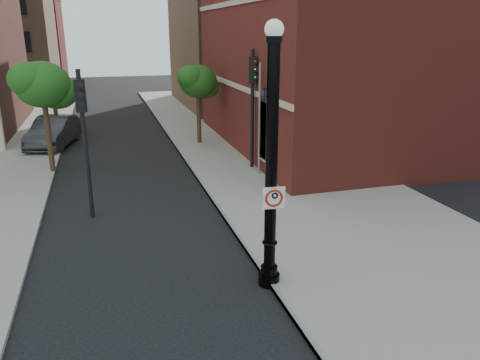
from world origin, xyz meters
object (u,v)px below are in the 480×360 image
object	(u,v)px
lamppost	(271,173)
traffic_signal_left	(83,121)
traffic_signal_right	(253,90)
parked_car	(54,132)
no_parking_sign	(274,198)

from	to	relation	value
lamppost	traffic_signal_left	size ratio (longest dim) A/B	1.28
traffic_signal_right	traffic_signal_left	bearing A→B (deg)	-133.68
parked_car	traffic_signal_right	bearing A→B (deg)	-25.67
traffic_signal_left	traffic_signal_right	distance (m)	8.19
parked_car	traffic_signal_left	bearing A→B (deg)	-66.42
parked_car	traffic_signal_right	distance (m)	12.17
parked_car	traffic_signal_left	distance (m)	11.96
parked_car	traffic_signal_left	world-z (taller)	traffic_signal_left
parked_car	traffic_signal_right	size ratio (longest dim) A/B	0.93
lamppost	traffic_signal_right	world-z (taller)	lamppost
traffic_signal_right	lamppost	bearing A→B (deg)	-88.70
lamppost	no_parking_sign	bearing A→B (deg)	-83.16
parked_car	no_parking_sign	bearing A→B (deg)	-56.53
no_parking_sign	parked_car	size ratio (longest dim) A/B	0.11
traffic_signal_left	parked_car	bearing A→B (deg)	106.29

